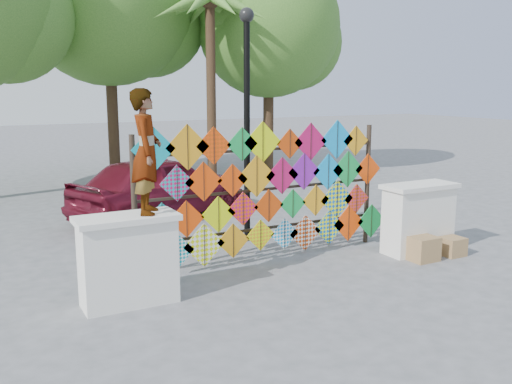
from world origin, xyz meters
TOP-DOWN VIEW (x-y plane):
  - ground at (0.00, 0.00)m, footprint 80.00×80.00m
  - parapet_left at (-2.70, -0.20)m, footprint 1.40×0.65m
  - parapet_right at (2.70, -0.20)m, footprint 1.40×0.65m
  - kite_rack at (0.11, 0.73)m, footprint 4.96×0.24m
  - tree_east at (5.09, 9.53)m, footprint 5.40×4.80m
  - palm_tree at (2.20, 8.00)m, footprint 3.62×3.62m
  - vendor_woman at (-2.39, -0.20)m, footprint 0.62×0.74m
  - sedan at (-0.57, 4.69)m, footprint 4.69×3.27m
  - lamppost at (0.30, 2.00)m, footprint 0.28×0.28m
  - cardboard_box_near at (2.42, -0.63)m, footprint 0.48×0.43m
  - cardboard_box_far at (3.10, -0.67)m, footprint 0.40×0.37m

SIDE VIEW (x-z plane):
  - ground at x=0.00m, z-range 0.00..0.00m
  - cardboard_box_far at x=3.10m, z-range 0.00..0.34m
  - cardboard_box_near at x=2.42m, z-range 0.00..0.43m
  - parapet_left at x=-2.70m, z-range 0.01..1.29m
  - parapet_right at x=2.70m, z-range 0.01..1.29m
  - sedan at x=-0.57m, z-range 0.00..1.48m
  - kite_rack at x=0.11m, z-range 0.02..2.46m
  - vendor_woman at x=-2.39m, z-range 1.28..3.00m
  - lamppost at x=0.30m, z-range 0.46..4.92m
  - palm_tree at x=2.20m, z-range 2.04..7.87m
  - tree_east at x=5.09m, z-range 1.28..8.69m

